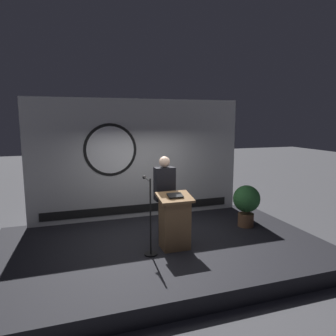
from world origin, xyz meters
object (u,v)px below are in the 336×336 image
Objects in this scene: podium at (175,222)px; speaker_person at (165,198)px; potted_plant at (246,202)px; microphone_stand at (150,227)px.

podium is 0.62× the size of speaker_person.
microphone_stand is at bearing -163.61° from potted_plant.
speaker_person is (-0.05, 0.48, 0.36)m from podium.
potted_plant is at bearing 18.03° from podium.
potted_plant is (2.02, 0.16, -0.30)m from speaker_person.
podium is at bearing 9.88° from microphone_stand.
speaker_person reaches higher than podium.
speaker_person is at bearing 95.56° from podium.
podium is 2.08m from potted_plant.
microphone_stand is at bearing -129.49° from speaker_person.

